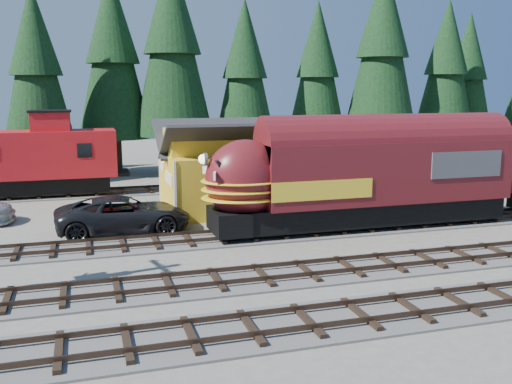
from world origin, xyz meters
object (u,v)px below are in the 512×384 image
object	(u,v)px
locomotive	(354,179)
caboose	(37,158)
pickup_truck_a	(124,214)
depot	(267,159)

from	to	relation	value
locomotive	caboose	xyz separation A→B (m)	(-15.94, 14.00, 0.03)
pickup_truck_a	caboose	bearing A→B (deg)	21.26
locomotive	caboose	bearing A→B (deg)	138.72
locomotive	pickup_truck_a	xyz separation A→B (m)	(-11.26, 2.74, -1.67)
locomotive	pickup_truck_a	bearing A→B (deg)	166.31
pickup_truck_a	depot	bearing A→B (deg)	-68.02
caboose	pickup_truck_a	world-z (taller)	caboose
pickup_truck_a	locomotive	bearing A→B (deg)	-105.00
caboose	locomotive	bearing A→B (deg)	-41.28
depot	pickup_truck_a	bearing A→B (deg)	-156.71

